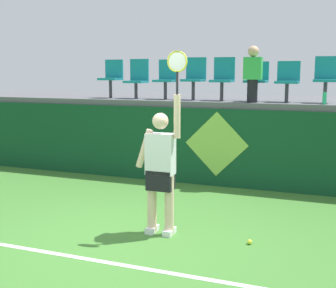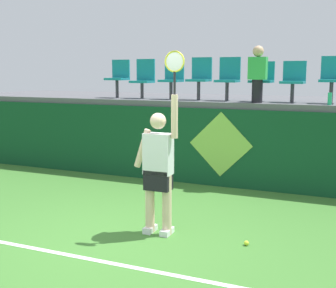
{
  "view_description": "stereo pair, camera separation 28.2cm",
  "coord_description": "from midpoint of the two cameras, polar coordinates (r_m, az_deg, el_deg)",
  "views": [
    {
      "loc": [
        2.67,
        -5.22,
        2.25
      ],
      "look_at": [
        0.18,
        1.19,
        1.15
      ],
      "focal_mm": 48.8,
      "sensor_mm": 36.0,
      "label": 1
    },
    {
      "loc": [
        2.94,
        -5.11,
        2.25
      ],
      "look_at": [
        0.18,
        1.19,
        1.15
      ],
      "focal_mm": 48.8,
      "sensor_mm": 36.0,
      "label": 2
    }
  ],
  "objects": [
    {
      "name": "wall_signage_mount",
      "position": [
        9.09,
        7.38,
        -5.28
      ],
      "size": [
        1.27,
        0.01,
        1.48
      ],
      "color": "#0F4223",
      "rests_on": "ground_plane"
    },
    {
      "name": "stadium_chair_1",
      "position": [
        10.2,
        -2.26,
        8.32
      ],
      "size": [
        0.44,
        0.42,
        0.86
      ],
      "color": "#38383D",
      "rests_on": "spectator_platform"
    },
    {
      "name": "stadium_chair_4",
      "position": [
        9.51,
        8.4,
        8.32
      ],
      "size": [
        0.44,
        0.42,
        0.88
      ],
      "color": "#38383D",
      "rests_on": "spectator_platform"
    },
    {
      "name": "spectator_platform",
      "position": [
        10.44,
        8.01,
        5.39
      ],
      "size": [
        13.2,
        3.01,
        0.12
      ],
      "primitive_type": "cube",
      "color": "#56565B",
      "rests_on": "court_back_wall"
    },
    {
      "name": "stadium_chair_5",
      "position": [
        9.34,
        12.52,
        7.99
      ],
      "size": [
        0.44,
        0.42,
        0.79
      ],
      "color": "#38383D",
      "rests_on": "spectator_platform"
    },
    {
      "name": "stadium_chair_3",
      "position": [
        9.69,
        4.86,
        8.43
      ],
      "size": [
        0.44,
        0.42,
        0.89
      ],
      "color": "#38383D",
      "rests_on": "spectator_platform"
    },
    {
      "name": "tennis_player",
      "position": [
        6.26,
        0.11,
        -2.87
      ],
      "size": [
        0.75,
        0.26,
        2.51
      ],
      "color": "white",
      "rests_on": "ground_plane"
    },
    {
      "name": "court_back_wall",
      "position": [
        9.14,
        5.42,
        -0.28
      ],
      "size": [
        13.2,
        0.2,
        1.53
      ],
      "primitive_type": "cube",
      "color": "#0F4223",
      "rests_on": "ground_plane"
    },
    {
      "name": "stadium_chair_0",
      "position": [
        10.48,
        -5.43,
        8.45
      ],
      "size": [
        0.44,
        0.42,
        0.86
      ],
      "color": "#38383D",
      "rests_on": "spectator_platform"
    },
    {
      "name": "ground_plane",
      "position": [
        6.29,
        -4.66,
        -11.86
      ],
      "size": [
        40.0,
        40.0,
        0.0
      ],
      "primitive_type": "plane",
      "color": "#3D752D"
    },
    {
      "name": "water_bottle",
      "position": [
        8.7,
        20.43,
        5.31
      ],
      "size": [
        0.07,
        0.07,
        0.22
      ],
      "primitive_type": "cylinder",
      "color": "#26B272",
      "rests_on": "spectator_platform"
    },
    {
      "name": "spectator_0",
      "position": [
        8.94,
        12.03,
        8.7
      ],
      "size": [
        0.34,
        0.21,
        1.07
      ],
      "color": "black",
      "rests_on": "spectator_platform"
    },
    {
      "name": "court_baseline_stripe",
      "position": [
        5.73,
        -8.11,
        -14.08
      ],
      "size": [
        11.88,
        0.08,
        0.01
      ],
      "primitive_type": "cube",
      "color": "white",
      "rests_on": "ground_plane"
    },
    {
      "name": "stadium_chair_7",
      "position": [
        9.18,
        20.67,
        7.88
      ],
      "size": [
        0.44,
        0.42,
        0.88
      ],
      "color": "#38383D",
      "rests_on": "spectator_platform"
    },
    {
      "name": "stadium_chair_2",
      "position": [
        9.91,
        1.38,
        8.35
      ],
      "size": [
        0.44,
        0.42,
        0.85
      ],
      "color": "#38383D",
      "rests_on": "spectator_platform"
    },
    {
      "name": "stadium_chair_6",
      "position": [
        9.25,
        16.24,
        7.8
      ],
      "size": [
        0.44,
        0.42,
        0.8
      ],
      "color": "#38383D",
      "rests_on": "spectator_platform"
    },
    {
      "name": "tennis_ball",
      "position": [
        6.19,
        11.09,
        -12.06
      ],
      "size": [
        0.07,
        0.07,
        0.07
      ],
      "primitive_type": "sphere",
      "color": "#D1E533",
      "rests_on": "ground_plane"
    }
  ]
}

